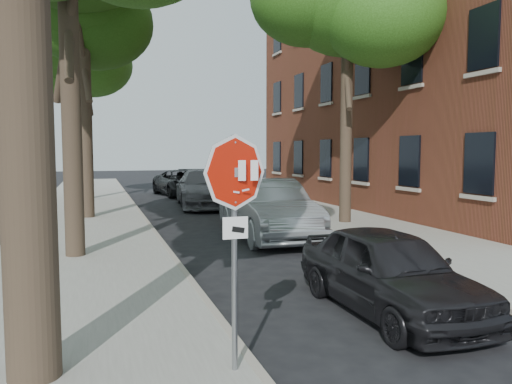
% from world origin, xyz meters
% --- Properties ---
extents(ground, '(120.00, 120.00, 0.00)m').
position_xyz_m(ground, '(0.00, 0.00, 0.00)').
color(ground, black).
rests_on(ground, ground).
extents(sidewalk_left, '(4.00, 55.00, 0.12)m').
position_xyz_m(sidewalk_left, '(-2.50, 12.00, 0.06)').
color(sidewalk_left, gray).
rests_on(sidewalk_left, ground).
extents(sidewalk_right, '(4.00, 55.00, 0.12)m').
position_xyz_m(sidewalk_right, '(6.00, 12.00, 0.06)').
color(sidewalk_right, gray).
rests_on(sidewalk_right, ground).
extents(curb_left, '(0.12, 55.00, 0.13)m').
position_xyz_m(curb_left, '(-0.45, 12.00, 0.07)').
color(curb_left, '#9E9384').
rests_on(curb_left, ground).
extents(curb_right, '(0.12, 55.00, 0.13)m').
position_xyz_m(curb_right, '(3.95, 12.00, 0.07)').
color(curb_right, '#9E9384').
rests_on(curb_right, ground).
extents(apartment_building, '(12.20, 20.20, 15.30)m').
position_xyz_m(apartment_building, '(14.00, 14.00, 7.65)').
color(apartment_building, brown).
rests_on(apartment_building, ground).
extents(stop_sign, '(0.76, 0.34, 2.61)m').
position_xyz_m(stop_sign, '(-0.70, -0.03, 1.95)').
color(stop_sign, gray).
rests_on(stop_sign, sidewalk_left).
extents(tree_far, '(5.29, 4.91, 9.33)m').
position_xyz_m(tree_far, '(-2.72, 21.11, 7.21)').
color(tree_far, black).
rests_on(tree_far, sidewalk_left).
extents(tree_right, '(5.29, 4.91, 9.33)m').
position_xyz_m(tree_right, '(5.98, 10.11, 7.21)').
color(tree_right, black).
rests_on(tree_right, sidewalk_right).
extents(car_a, '(1.60, 3.95, 1.35)m').
position_xyz_m(car_a, '(2.22, 1.50, 0.67)').
color(car_a, black).
rests_on(car_a, ground).
extents(car_b, '(2.05, 5.30, 1.72)m').
position_xyz_m(car_b, '(2.60, 8.36, 0.86)').
color(car_b, gray).
rests_on(car_b, ground).
extents(car_c, '(2.91, 6.01, 1.69)m').
position_xyz_m(car_c, '(2.60, 17.02, 0.84)').
color(car_c, '#4E4D52').
rests_on(car_c, ground).
extents(car_d, '(3.01, 5.50, 1.46)m').
position_xyz_m(car_d, '(2.60, 22.86, 0.73)').
color(car_d, black).
rests_on(car_d, ground).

